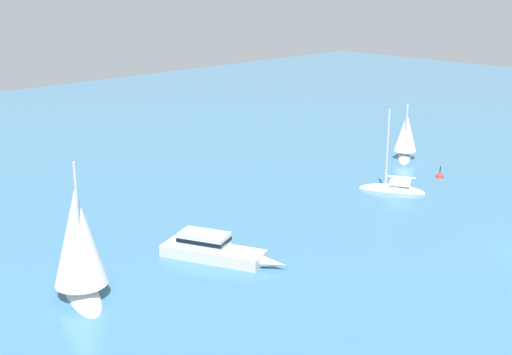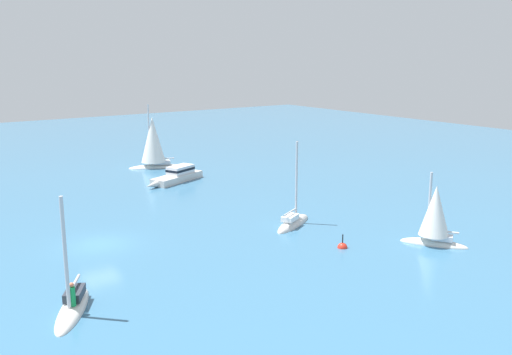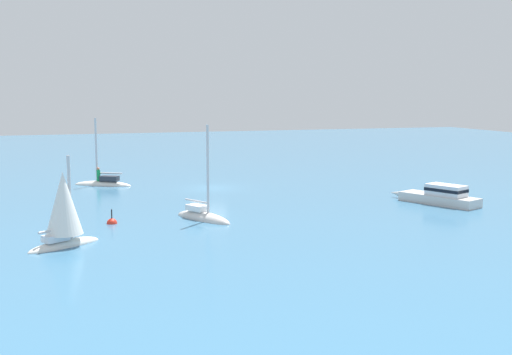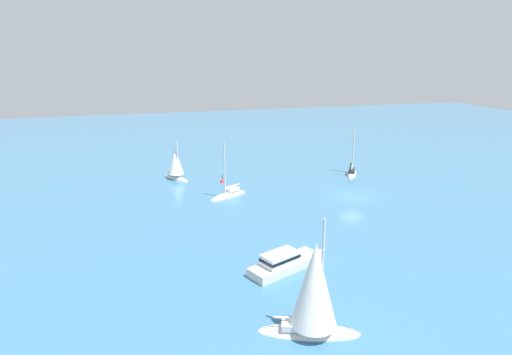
% 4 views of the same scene
% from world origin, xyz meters
% --- Properties ---
extents(ketch, '(3.48, 5.13, 6.97)m').
position_xyz_m(ketch, '(4.17, 13.79, 0.14)').
color(ketch, silver).
rests_on(ketch, ground).
extents(powerboat, '(4.23, 7.62, 1.56)m').
position_xyz_m(powerboat, '(-14.52, 13.46, 0.63)').
color(powerboat, silver).
rests_on(powerboat, ground).
extents(yacht, '(4.43, 3.37, 5.46)m').
position_xyz_m(yacht, '(13.29, 18.85, 1.89)').
color(yacht, silver).
rests_on(yacht, ground).
extents(sailboat, '(3.64, 6.35, 7.74)m').
position_xyz_m(sailboat, '(-22.61, 14.67, 2.74)').
color(sailboat, silver).
rests_on(sailboat, ground).
extents(channel_buoy, '(0.69, 0.69, 1.28)m').
position_xyz_m(channel_buoy, '(10.15, 13.27, 0.01)').
color(channel_buoy, red).
rests_on(channel_buoy, ground).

